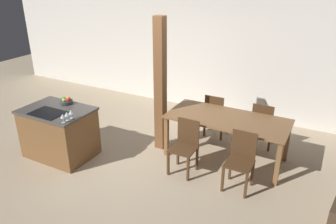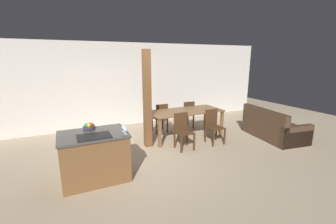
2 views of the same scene
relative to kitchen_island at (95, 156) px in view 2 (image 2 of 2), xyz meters
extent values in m
plane|color=tan|center=(1.22, 0.49, -0.45)|extent=(16.00, 16.00, 0.00)
cube|color=silver|center=(1.22, 3.26, 0.90)|extent=(11.20, 0.08, 2.70)
cube|color=brown|center=(0.00, 0.00, -0.02)|extent=(1.15, 0.81, 0.85)
cube|color=#4C4742|center=(0.00, 0.00, 0.42)|extent=(1.19, 0.85, 0.04)
cube|color=black|center=(0.00, -0.19, 0.45)|extent=(0.56, 0.40, 0.01)
cylinder|color=#383D47|center=(-0.03, 0.29, 0.48)|extent=(0.22, 0.22, 0.05)
sphere|color=red|center=(0.02, 0.28, 0.53)|extent=(0.08, 0.08, 0.08)
sphere|color=gold|center=(-0.02, 0.34, 0.52)|extent=(0.08, 0.08, 0.08)
sphere|color=#3D8E38|center=(-0.08, 0.27, 0.53)|extent=(0.08, 0.08, 0.08)
sphere|color=yellow|center=(-0.03, 0.24, 0.52)|extent=(0.07, 0.07, 0.07)
cylinder|color=silver|center=(0.52, -0.35, 0.45)|extent=(0.06, 0.06, 0.00)
cylinder|color=silver|center=(0.52, -0.35, 0.50)|extent=(0.01, 0.01, 0.08)
cone|color=silver|center=(0.52, -0.35, 0.57)|extent=(0.07, 0.07, 0.07)
cylinder|color=silver|center=(0.52, -0.26, 0.45)|extent=(0.06, 0.06, 0.00)
cylinder|color=silver|center=(0.52, -0.26, 0.50)|extent=(0.01, 0.01, 0.08)
cone|color=silver|center=(0.52, -0.26, 0.57)|extent=(0.07, 0.07, 0.07)
cylinder|color=silver|center=(0.52, -0.17, 0.45)|extent=(0.06, 0.06, 0.00)
cylinder|color=silver|center=(0.52, -0.17, 0.50)|extent=(0.01, 0.01, 0.08)
cone|color=silver|center=(0.52, -0.17, 0.57)|extent=(0.07, 0.07, 0.07)
cube|color=brown|center=(2.64, 1.29, 0.31)|extent=(2.06, 0.94, 0.03)
cube|color=brown|center=(1.68, 0.88, -0.07)|extent=(0.07, 0.07, 0.75)
cube|color=brown|center=(3.60, 0.88, -0.07)|extent=(0.07, 0.07, 0.75)
cube|color=brown|center=(1.68, 1.70, -0.07)|extent=(0.07, 0.07, 0.75)
cube|color=brown|center=(3.60, 1.70, -0.07)|extent=(0.07, 0.07, 0.75)
cube|color=#472D19|center=(2.18, 0.52, -0.01)|extent=(0.40, 0.40, 0.02)
cube|color=#472D19|center=(2.18, 0.71, 0.22)|extent=(0.38, 0.02, 0.44)
cube|color=#472D19|center=(2.00, 0.34, -0.24)|extent=(0.04, 0.04, 0.42)
cube|color=#472D19|center=(2.36, 0.34, -0.24)|extent=(0.04, 0.04, 0.42)
cube|color=#472D19|center=(2.00, 0.70, -0.24)|extent=(0.04, 0.04, 0.42)
cube|color=#472D19|center=(2.36, 0.70, -0.24)|extent=(0.04, 0.04, 0.42)
cube|color=#472D19|center=(3.10, 0.52, -0.01)|extent=(0.40, 0.40, 0.02)
cube|color=#472D19|center=(3.10, 0.71, 0.22)|extent=(0.38, 0.02, 0.44)
cube|color=#472D19|center=(2.93, 0.34, -0.24)|extent=(0.04, 0.04, 0.42)
cube|color=#472D19|center=(3.28, 0.34, -0.24)|extent=(0.04, 0.04, 0.42)
cube|color=#472D19|center=(2.93, 0.70, -0.24)|extent=(0.04, 0.04, 0.42)
cube|color=#472D19|center=(3.28, 0.70, -0.24)|extent=(0.04, 0.04, 0.42)
cube|color=#472D19|center=(2.18, 2.06, -0.01)|extent=(0.40, 0.40, 0.02)
cube|color=#472D19|center=(2.18, 1.87, 0.22)|extent=(0.38, 0.02, 0.44)
cube|color=#472D19|center=(2.36, 2.24, -0.24)|extent=(0.04, 0.04, 0.42)
cube|color=#472D19|center=(2.00, 2.24, -0.24)|extent=(0.04, 0.04, 0.42)
cube|color=#472D19|center=(2.36, 1.89, -0.24)|extent=(0.04, 0.04, 0.42)
cube|color=#472D19|center=(2.00, 1.89, -0.24)|extent=(0.04, 0.04, 0.42)
cube|color=#472D19|center=(3.10, 2.06, -0.01)|extent=(0.40, 0.40, 0.02)
cube|color=#472D19|center=(3.10, 1.87, 0.22)|extent=(0.38, 0.02, 0.44)
cube|color=#472D19|center=(3.28, 2.24, -0.24)|extent=(0.04, 0.04, 0.42)
cube|color=#472D19|center=(2.93, 2.24, -0.24)|extent=(0.04, 0.04, 0.42)
cube|color=#472D19|center=(3.28, 1.89, -0.24)|extent=(0.04, 0.04, 0.42)
cube|color=#472D19|center=(2.93, 1.89, -0.24)|extent=(0.04, 0.04, 0.42)
cube|color=#473323|center=(4.91, 0.18, -0.24)|extent=(1.16, 1.77, 0.42)
cube|color=#473323|center=(4.52, 0.24, 0.19)|extent=(0.38, 1.66, 0.43)
cube|color=#473323|center=(4.81, -0.57, -0.17)|extent=(0.95, 0.27, 0.56)
cube|color=#473323|center=(5.01, 0.94, -0.17)|extent=(0.95, 0.27, 0.56)
cube|color=brown|center=(1.44, 1.10, 0.76)|extent=(0.17, 0.17, 2.41)
camera|label=1|loc=(4.13, -3.65, 2.64)|focal=35.00mm
camera|label=2|loc=(-0.40, -4.03, 1.75)|focal=24.00mm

